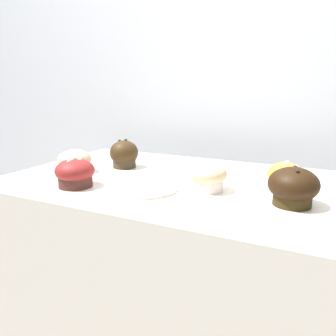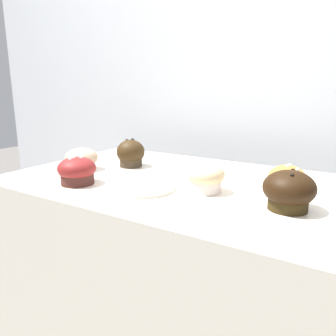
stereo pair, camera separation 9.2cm
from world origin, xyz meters
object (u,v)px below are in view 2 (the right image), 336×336
Objects in this scene: muffin_back_right at (82,159)px; muffin_front_right at (77,171)px; muffin_front_left at (287,180)px; muffin_back_center at (289,191)px; muffin_back_left at (206,178)px; serving_plate at (143,187)px; muffin_front_center at (131,154)px.

muffin_front_right is (0.11, -0.13, 0.00)m from muffin_back_right.
muffin_back_center reaches higher than muffin_front_left.
muffin_front_left is (0.18, 0.10, -0.00)m from muffin_back_left.
muffin_back_left is 0.91× the size of muffin_back_right.
serving_plate is (-0.37, -0.04, -0.04)m from muffin_back_center.
muffin_back_right is (-0.45, 0.00, -0.00)m from muffin_back_left.
muffin_front_left is at bearing 30.03° from muffin_back_left.
muffin_back_right reaches higher than serving_plate.
muffin_front_left is 0.88× the size of muffin_front_right.
serving_plate is (0.19, 0.06, -0.03)m from muffin_front_right.
muffin_front_left is (0.63, 0.10, -0.00)m from muffin_back_right.
muffin_front_center is 0.85× the size of muffin_back_center.
muffin_back_right is 1.00× the size of muffin_front_right.
muffin_back_right is at bearing 177.93° from muffin_back_center.
muffin_back_center is (0.66, -0.02, 0.01)m from muffin_back_right.
muffin_front_center reaches higher than muffin_front_right.
serving_plate is at bearing 17.53° from muffin_front_right.
muffin_front_left is at bearing -2.36° from muffin_front_center.
muffin_back_center is at bearing -5.84° from muffin_back_left.
muffin_front_center is at bearing 159.94° from muffin_back_left.
muffin_front_left is at bearing 9.13° from muffin_back_right.
muffin_front_left is (0.52, -0.02, -0.01)m from muffin_front_center.
muffin_front_center is at bearing 91.05° from muffin_front_right.
muffin_back_right is 0.66m from muffin_back_center.
muffin_back_right is 0.94× the size of muffin_back_center.
muffin_back_right is at bearing 131.95° from muffin_front_right.
muffin_front_center is at bearing 165.15° from muffin_back_center.
muffin_back_right is at bearing -170.87° from muffin_front_left.
muffin_front_left is at bearing 103.97° from muffin_back_center.
serving_plate is at bearing -45.11° from muffin_front_center.
muffin_front_left is 0.83× the size of muffin_back_center.
muffin_back_center is at bearing 10.49° from muffin_front_right.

